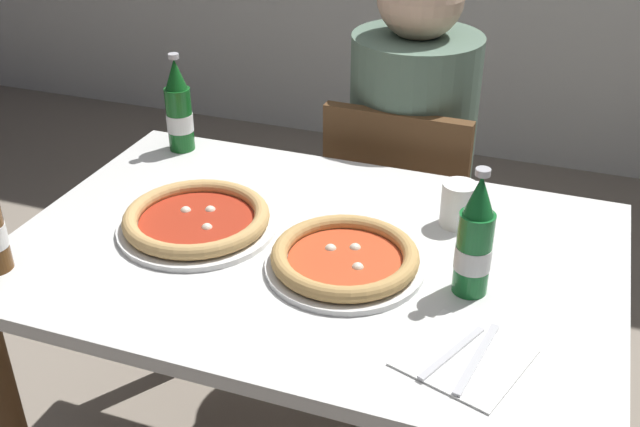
% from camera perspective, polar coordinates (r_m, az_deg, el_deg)
% --- Properties ---
extents(dining_table_main, '(1.20, 0.80, 0.75)m').
position_cam_1_polar(dining_table_main, '(1.56, -0.63, -6.09)').
color(dining_table_main, silver).
rests_on(dining_table_main, ground_plane).
extents(chair_behind_table, '(0.41, 0.41, 0.85)m').
position_cam_1_polar(chair_behind_table, '(2.13, 6.22, -0.57)').
color(chair_behind_table, brown).
rests_on(chair_behind_table, ground_plane).
extents(diner_seated, '(0.34, 0.34, 1.21)m').
position_cam_1_polar(diner_seated, '(2.12, 6.75, 2.45)').
color(diner_seated, '#2D3342').
rests_on(diner_seated, ground_plane).
extents(pizza_margherita_near, '(0.31, 0.31, 0.04)m').
position_cam_1_polar(pizza_margherita_near, '(1.43, 1.91, -3.47)').
color(pizza_margherita_near, white).
rests_on(pizza_margherita_near, dining_table_main).
extents(pizza_marinara_far, '(0.33, 0.33, 0.04)m').
position_cam_1_polar(pizza_marinara_far, '(1.57, -9.33, -0.49)').
color(pizza_marinara_far, white).
rests_on(pizza_marinara_far, dining_table_main).
extents(beer_bottle_left, '(0.07, 0.07, 0.25)m').
position_cam_1_polar(beer_bottle_left, '(1.35, 11.66, -2.12)').
color(beer_bottle_left, '#196B2D').
rests_on(beer_bottle_left, dining_table_main).
extents(beer_bottle_right, '(0.07, 0.07, 0.25)m').
position_cam_1_polar(beer_bottle_right, '(1.90, -10.67, 7.72)').
color(beer_bottle_right, '#14591E').
rests_on(beer_bottle_right, dining_table_main).
extents(napkin_with_cutlery, '(0.23, 0.23, 0.01)m').
position_cam_1_polar(napkin_with_cutlery, '(1.25, 10.91, -10.67)').
color(napkin_with_cutlery, white).
rests_on(napkin_with_cutlery, dining_table_main).
extents(paper_cup, '(0.07, 0.07, 0.09)m').
position_cam_1_polar(paper_cup, '(1.58, 10.45, 0.69)').
color(paper_cup, white).
rests_on(paper_cup, dining_table_main).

